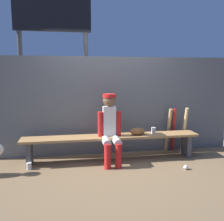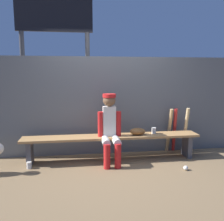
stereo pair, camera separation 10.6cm
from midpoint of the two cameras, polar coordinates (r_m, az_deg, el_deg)
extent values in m
plane|color=brown|center=(4.46, -0.69, -11.51)|extent=(30.00, 30.00, 0.00)
cube|color=#595E63|center=(4.63, -1.50, 1.04)|extent=(4.92, 0.03, 1.85)
cube|color=#AD7F4C|center=(4.33, -0.70, -6.16)|extent=(3.13, 0.36, 0.04)
cube|color=#4C4C51|center=(4.41, -19.42, -9.44)|extent=(0.08, 0.29, 0.41)
cube|color=#4C4C51|center=(4.81, 16.34, -7.78)|extent=(0.08, 0.29, 0.41)
cube|color=silver|center=(4.26, -1.35, -2.52)|extent=(0.22, 0.13, 0.52)
sphere|color=brown|center=(4.20, -1.37, 2.46)|extent=(0.22, 0.22, 0.22)
cylinder|color=red|center=(4.20, -1.37, 3.50)|extent=(0.23, 0.23, 0.06)
cylinder|color=silver|center=(4.14, -2.19, -7.17)|extent=(0.13, 0.38, 0.13)
cylinder|color=red|center=(4.02, -1.81, -10.72)|extent=(0.11, 0.11, 0.41)
cylinder|color=red|center=(4.23, -3.45, -3.30)|extent=(0.09, 0.09, 0.45)
cylinder|color=silver|center=(4.16, 0.28, -7.06)|extent=(0.13, 0.38, 0.13)
cylinder|color=red|center=(4.05, 0.76, -10.58)|extent=(0.11, 0.11, 0.41)
cylinder|color=red|center=(4.28, 0.82, -3.16)|extent=(0.09, 0.09, 0.45)
ellipsoid|color=brown|center=(4.41, 5.30, -4.87)|extent=(0.28, 0.20, 0.12)
cylinder|color=tan|center=(4.92, 12.43, -4.49)|extent=(0.08, 0.22, 0.87)
cylinder|color=#B22323|center=(4.98, 13.60, -4.37)|extent=(0.10, 0.21, 0.87)
cylinder|color=tan|center=(4.98, 15.97, -4.34)|extent=(0.07, 0.23, 0.89)
sphere|color=white|center=(4.20, 16.20, -12.65)|extent=(0.07, 0.07, 0.07)
cylinder|color=silver|center=(4.28, -19.54, -12.16)|extent=(0.08, 0.08, 0.11)
cylinder|color=silver|center=(4.54, 9.01, -4.60)|extent=(0.08, 0.08, 0.11)
cylinder|color=#3F3F42|center=(5.66, -20.81, 4.83)|extent=(0.10, 0.10, 2.43)
cylinder|color=#3F3F42|center=(5.57, -6.55, 5.28)|extent=(0.10, 0.10, 2.43)
cube|color=black|center=(5.70, -14.36, 21.17)|extent=(1.63, 0.08, 0.74)
camera|label=1|loc=(0.05, -90.72, -0.11)|focal=39.03mm
camera|label=2|loc=(0.05, 89.28, 0.11)|focal=39.03mm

